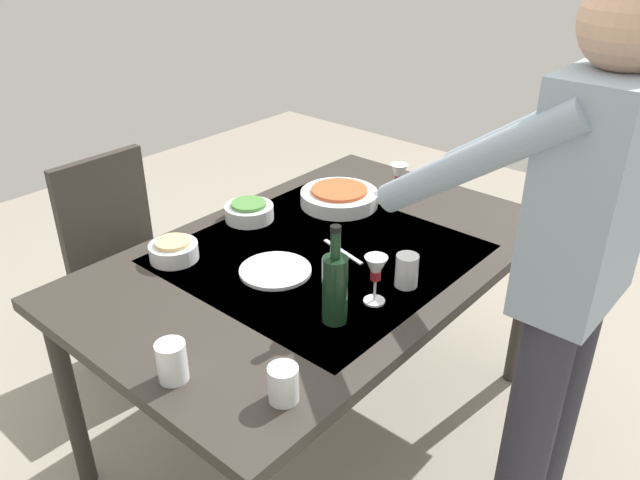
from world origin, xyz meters
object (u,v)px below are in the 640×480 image
at_px(person_server, 568,269).
at_px(side_bowl_bread, 174,250).
at_px(wine_glass_left, 376,271).
at_px(water_cup_near_right, 407,271).
at_px(chair_near, 123,252).
at_px(water_cup_near_left, 172,361).
at_px(wine_glass_right, 399,176).
at_px(wine_bottle, 335,287).
at_px(water_cup_far_left, 283,384).
at_px(side_bowl_salad, 249,211).
at_px(serving_bowl_pasta, 339,197).
at_px(dining_table, 320,271).
at_px(dinner_plate_near, 275,270).

distance_m(person_server, side_bowl_bread, 1.20).
distance_m(wine_glass_left, water_cup_near_right, 0.15).
relative_size(chair_near, water_cup_near_left, 8.66).
bearing_deg(wine_glass_right, wine_bottle, 22.90).
bearing_deg(water_cup_far_left, wine_glass_right, -158.11).
distance_m(chair_near, person_server, 1.75).
height_order(water_cup_near_left, side_bowl_bread, water_cup_near_left).
xyz_separation_m(chair_near, wine_glass_right, (-0.73, 0.84, 0.34)).
xyz_separation_m(person_server, wine_glass_right, (-0.43, -0.82, -0.09)).
bearing_deg(wine_bottle, wine_glass_left, 168.88).
bearing_deg(wine_glass_left, water_cup_far_left, 10.22).
bearing_deg(side_bowl_salad, side_bowl_bread, 4.64).
bearing_deg(water_cup_near_right, wine_glass_right, -142.87).
distance_m(water_cup_near_left, serving_bowl_pasta, 1.11).
height_order(dining_table, side_bowl_bread, side_bowl_bread).
xyz_separation_m(water_cup_far_left, dinner_plate_near, (-0.40, -0.42, -0.04)).
height_order(wine_bottle, wine_glass_left, wine_bottle).
relative_size(dining_table, wine_bottle, 5.47).
height_order(dining_table, dinner_plate_near, dinner_plate_near).
bearing_deg(dining_table, water_cup_far_left, 34.01).
bearing_deg(serving_bowl_pasta, dining_table, 29.99).
relative_size(dining_table, wine_glass_right, 10.73).
xyz_separation_m(dining_table, water_cup_near_right, (-0.02, 0.33, 0.12)).
bearing_deg(dining_table, wine_bottle, 46.97).
relative_size(chair_near, side_bowl_bread, 5.69).
bearing_deg(wine_glass_right, chair_near, -49.10).
relative_size(serving_bowl_pasta, side_bowl_bread, 1.87).
bearing_deg(wine_bottle, person_server, 125.90).
relative_size(wine_bottle, side_bowl_bread, 1.85).
xyz_separation_m(chair_near, water_cup_near_right, (-0.23, 1.22, 0.29)).
xyz_separation_m(side_bowl_salad, dinner_plate_near, (0.21, 0.34, -0.03)).
bearing_deg(dinner_plate_near, serving_bowl_pasta, -162.10).
xyz_separation_m(wine_glass_left, wine_glass_right, (-0.64, -0.36, 0.00)).
xyz_separation_m(wine_bottle, serving_bowl_pasta, (-0.60, -0.48, -0.08)).
xyz_separation_m(person_server, wine_bottle, (0.35, -0.49, -0.09)).
height_order(person_server, wine_glass_left, person_server).
bearing_deg(side_bowl_salad, water_cup_far_left, 51.28).
bearing_deg(serving_bowl_pasta, water_cup_near_left, 17.81).
bearing_deg(side_bowl_bread, serving_bowl_pasta, 168.36).
height_order(dining_table, water_cup_near_left, water_cup_near_left).
bearing_deg(water_cup_far_left, water_cup_near_left, -64.06).
xyz_separation_m(chair_near, person_server, (-0.30, 1.67, 0.43)).
relative_size(water_cup_far_left, serving_bowl_pasta, 0.31).
distance_m(wine_bottle, water_cup_far_left, 0.35).
relative_size(person_server, water_cup_near_right, 16.25).
bearing_deg(person_server, water_cup_near_right, -80.95).
height_order(side_bowl_bread, dinner_plate_near, side_bowl_bread).
xyz_separation_m(serving_bowl_pasta, dinner_plate_near, (0.53, 0.17, -0.03)).
relative_size(water_cup_near_left, side_bowl_bread, 0.66).
xyz_separation_m(side_bowl_salad, side_bowl_bread, (0.37, 0.03, -0.00)).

